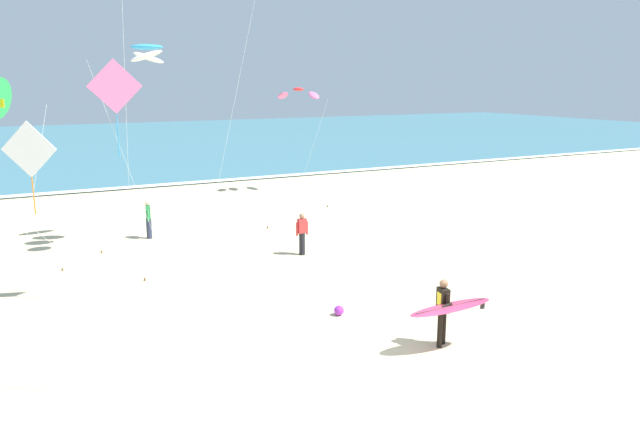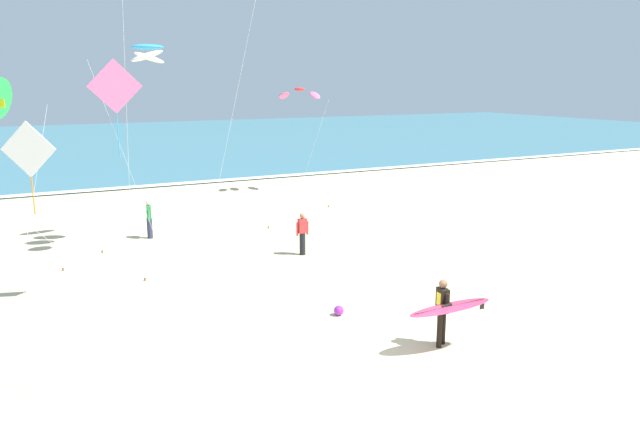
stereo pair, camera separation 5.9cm
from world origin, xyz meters
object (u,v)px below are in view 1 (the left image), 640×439
Objects in this scene: kite_arc_scarlet_low at (298,94)px; bystander_red_top at (302,234)px; kite_diamond_rose_distant at (112,92)px; surfer_lead at (446,308)px; kite_diamond_ivory_outer at (21,160)px; bystander_green_top at (149,219)px; kite_arc_cobalt_close at (147,54)px; beach_ball at (339,310)px.

bystander_red_top is (-5.72, -12.24, -4.85)m from kite_arc_scarlet_low.
bystander_red_top is (6.87, 2.55, -5.26)m from kite_diamond_rose_distant.
bystander_red_top is (0.53, 9.10, -0.23)m from surfer_lead.
bystander_red_top is at bearing 36.42° from kite_diamond_ivory_outer.
bystander_green_top is at bearing 131.55° from bystander_red_top.
kite_diamond_rose_distant reaches higher than bystander_red_top.
kite_arc_cobalt_close is 8.59m from bystander_red_top.
kite_diamond_rose_distant is at bearing -130.41° from kite_arc_scarlet_low.
kite_arc_cobalt_close is at bearing 68.57° from kite_diamond_rose_distant.
surfer_lead is at bearing -106.33° from kite_arc_scarlet_low.
kite_diamond_rose_distant is at bearing -106.84° from bystander_green_top.
bystander_green_top is (-4.01, 14.23, -0.23)m from surfer_lead.
kite_arc_cobalt_close is at bearing 108.46° from surfer_lead.
kite_arc_cobalt_close reaches higher than kite_arc_scarlet_low.
kite_diamond_rose_distant reaches higher than surfer_lead.
surfer_lead is 14.78m from bystander_green_top.
kite_diamond_rose_distant is 9.59m from bystander_green_top.
bystander_green_top is 1.00× the size of bystander_red_top.
kite_arc_cobalt_close is at bearing 107.30° from beach_ball.
surfer_lead is 1.36× the size of bystander_green_top.
surfer_lead is 7.72× the size of beach_ball.
kite_diamond_ivory_outer is at bearing -128.23° from kite_arc_scarlet_low.
kite_diamond_ivory_outer reaches higher than surfer_lead.
bystander_green_top is at bearing 87.61° from kite_arc_cobalt_close.
kite_diamond_ivory_outer is at bearing -119.77° from kite_diamond_rose_distant.
kite_diamond_ivory_outer is at bearing -115.18° from kite_arc_cobalt_close.
kite_arc_cobalt_close is 12.00m from beach_ball.
surfer_lead is 0.36× the size of kite_arc_scarlet_low.
kite_arc_cobalt_close reaches higher than bystander_green_top.
kite_arc_cobalt_close is (-10.35, -9.08, 1.67)m from kite_arc_scarlet_low.
bystander_green_top is at bearing 105.75° from surfer_lead.
kite_arc_cobalt_close is 4.82× the size of bystander_red_top.
surfer_lead is 3.44m from beach_ball.
kite_diamond_rose_distant is at bearing -111.43° from kite_arc_cobalt_close.
kite_diamond_rose_distant is 6.26m from kite_arc_cobalt_close.
kite_diamond_ivory_outer is 3.55× the size of bystander_red_top.
kite_diamond_rose_distant is at bearing 145.80° from beach_ball.
kite_diamond_rose_distant is (-12.59, -14.79, 0.42)m from kite_arc_scarlet_low.
kite_diamond_rose_distant is at bearing -159.63° from bystander_red_top.
kite_diamond_rose_distant is 9.02m from bystander_red_top.
kite_diamond_ivory_outer is (-4.73, -10.07, -2.45)m from kite_arc_cobalt_close.
kite_arc_scarlet_low is at bearing 49.59° from kite_diamond_rose_distant.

